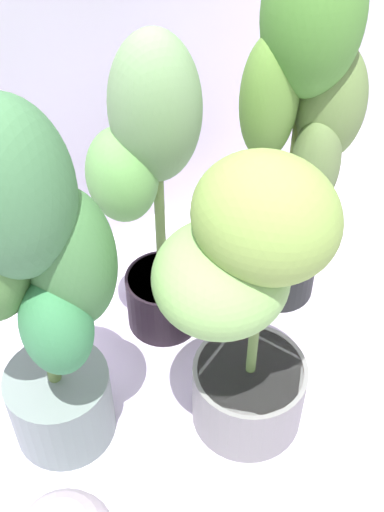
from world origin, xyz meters
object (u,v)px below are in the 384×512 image
Objects in this scene: potted_plant_back_right at (303,111)px; potted_plant_center at (246,299)px; potted_plant_back_center at (150,184)px; potted_plant_back_left at (38,287)px.

potted_plant_back_right is 1.31× the size of potted_plant_center.
potted_plant_back_center is at bearing 165.66° from potted_plant_back_right.
potted_plant_center is at bearing -28.89° from potted_plant_back_left.
potted_plant_center is at bearing -142.37° from potted_plant_back_right.
potted_plant_back_left is (-0.67, -0.07, -0.09)m from potted_plant_back_right.
potted_plant_back_right is at bearing 6.36° from potted_plant_back_left.
potted_plant_back_right is 0.37m from potted_plant_back_center.
potted_plant_back_right is at bearing 37.63° from potted_plant_center.
potted_plant_back_left reaches higher than potted_plant_back_center.
potted_plant_back_right reaches higher than potted_plant_center.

